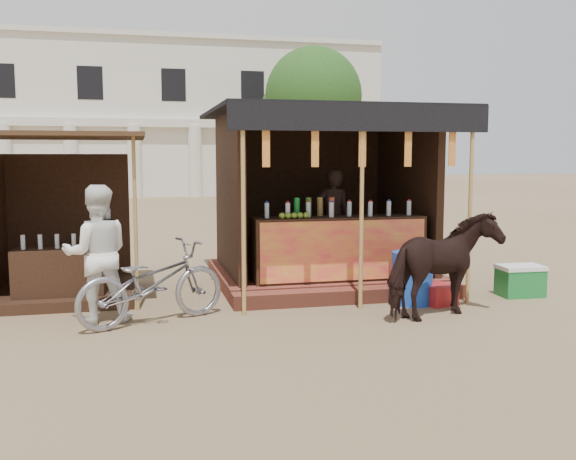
% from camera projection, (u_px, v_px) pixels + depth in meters
% --- Properties ---
extents(ground, '(120.00, 120.00, 0.00)m').
position_uv_depth(ground, '(322.00, 346.00, 7.00)').
color(ground, '#846B4C').
rests_on(ground, ground).
extents(main_stall, '(3.60, 3.61, 2.78)m').
position_uv_depth(main_stall, '(324.00, 221.00, 10.36)').
color(main_stall, brown).
rests_on(main_stall, ground).
extents(secondary_stall, '(2.40, 2.40, 2.38)m').
position_uv_depth(secondary_stall, '(50.00, 240.00, 9.31)').
color(secondary_stall, '#351E13').
rests_on(secondary_stall, ground).
extents(cow, '(1.76, 1.28, 1.35)m').
position_uv_depth(cow, '(444.00, 266.00, 8.17)').
color(cow, black).
rests_on(cow, ground).
extents(motorbike, '(2.04, 1.40, 1.02)m').
position_uv_depth(motorbike, '(152.00, 283.00, 7.91)').
color(motorbike, gray).
rests_on(motorbike, ground).
extents(bystander, '(0.89, 0.72, 1.72)m').
position_uv_depth(bystander, '(97.00, 254.00, 7.96)').
color(bystander, white).
rests_on(bystander, ground).
extents(blue_barrel, '(0.73, 0.73, 0.73)m').
position_uv_depth(blue_barrel, '(412.00, 278.00, 8.99)').
color(blue_barrel, '#1847B7').
rests_on(blue_barrel, ground).
extents(red_crate, '(0.51, 0.53, 0.28)m').
position_uv_depth(red_crate, '(437.00, 294.00, 8.97)').
color(red_crate, '#AC1C1D').
rests_on(red_crate, ground).
extents(cooler, '(0.66, 0.47, 0.46)m').
position_uv_depth(cooler, '(520.00, 281.00, 9.50)').
color(cooler, '#19742F').
rests_on(cooler, ground).
extents(background_building, '(26.00, 7.45, 8.18)m').
position_uv_depth(background_building, '(134.00, 121.00, 35.04)').
color(background_building, silver).
rests_on(background_building, ground).
extents(tree, '(4.50, 4.40, 7.00)m').
position_uv_depth(tree, '(309.00, 99.00, 29.20)').
color(tree, '#382314').
rests_on(tree, ground).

